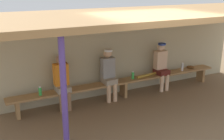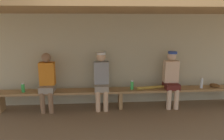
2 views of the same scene
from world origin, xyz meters
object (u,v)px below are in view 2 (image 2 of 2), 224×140
Objects in this scene: player_leftmost at (171,77)px; water_bottle_clear at (23,88)px; bench at (120,92)px; water_bottle_blue at (202,83)px; baseball_glove_worn at (215,85)px; baseball_bat at (154,87)px; player_middle at (47,80)px; water_bottle_orange at (132,85)px; player_near_post at (101,78)px.

water_bottle_clear is at bearing -179.44° from player_leftmost.
player_leftmost is 3.44m from water_bottle_clear.
water_bottle_blue is at bearing -1.22° from bench.
baseball_bat is (-1.50, -0.01, -0.01)m from baseball_glove_worn.
baseball_bat is (-1.14, 0.04, -0.09)m from water_bottle_blue.
player_leftmost is at bearing 0.01° from player_middle.
bench is at bearing 170.62° from baseball_bat.
player_leftmost reaches higher than water_bottle_clear.
player_middle reaches higher than water_bottle_orange.
player_middle reaches higher than baseball_glove_worn.
bench is 0.33m from water_bottle_orange.
water_bottle_clear is (-0.54, -0.03, -0.17)m from player_middle.
water_bottle_clear is at bearing 179.84° from water_bottle_blue.
baseball_bat is (3.03, 0.03, -0.07)m from water_bottle_clear.
baseball_bat is at bearing -0.00° from bench.
player_middle is at bearing 3.51° from water_bottle_clear.
player_leftmost is at bearing 48.30° from baseball_glove_worn.
water_bottle_orange reaches higher than water_bottle_clear.
player_middle is 3.64m from water_bottle_blue.
baseball_bat is at bearing 0.56° from water_bottle_clear.
baseball_glove_worn is at bearing 0.13° from bench.
player_middle is at bearing 179.51° from water_bottle_orange.
water_bottle_clear is 0.24× the size of baseball_bat.
player_near_post is 1.28m from baseball_bat.
water_bottle_clear is (-1.78, -0.03, -0.19)m from player_near_post.
water_bottle_orange is 0.54m from baseball_bat.
player_leftmost reaches higher than baseball_glove_worn.
water_bottle_clear reaches higher than baseball_glove_worn.
water_bottle_orange is (1.96, -0.02, -0.17)m from player_middle.
player_near_post is at bearing 1.08° from water_bottle_clear.
water_bottle_orange is at bearing 48.74° from baseball_glove_worn.
water_bottle_blue reaches higher than water_bottle_clear.
bench is at bearing 48.35° from baseball_glove_worn.
water_bottle_blue is (0.74, -0.05, -0.17)m from player_leftmost.
player_middle reaches higher than water_bottle_blue.
player_middle is at bearing -179.98° from player_near_post.
player_near_post reaches higher than water_bottle_orange.
water_bottle_orange reaches higher than baseball_bat.
player_near_post is 5.41× the size of water_bottle_blue.
water_bottle_clear is 4.17m from water_bottle_blue.
water_bottle_blue is at bearing -11.48° from baseball_bat.
bench is 24.13× the size of water_bottle_blue.
player_near_post is 1.00× the size of player_leftmost.
bench is 4.46× the size of player_near_post.
player_near_post is at bearing 180.00° from player_leftmost.
water_bottle_blue is at bearing -1.08° from player_near_post.
water_bottle_orange is at bearing 0.38° from water_bottle_clear.
player_middle is 5.56× the size of baseball_glove_worn.
player_leftmost is at bearing 0.56° from water_bottle_clear.
player_leftmost is at bearing 0.00° from player_near_post.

